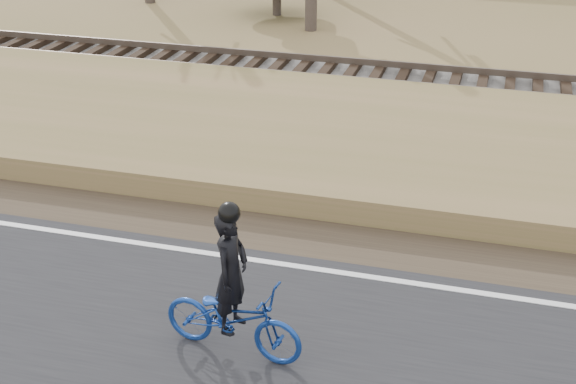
# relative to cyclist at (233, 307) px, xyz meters

# --- Properties ---
(ground) EXTENTS (120.00, 120.00, 0.00)m
(ground) POSITION_rel_cyclist_xyz_m (1.73, 1.94, -0.70)
(ground) COLOR olive
(ground) RESTS_ON ground
(edge_line) EXTENTS (120.00, 0.12, 0.01)m
(edge_line) POSITION_rel_cyclist_xyz_m (1.73, 2.14, -0.63)
(edge_line) COLOR silver
(edge_line) RESTS_ON road
(shoulder) EXTENTS (120.00, 1.60, 0.04)m
(shoulder) POSITION_rel_cyclist_xyz_m (1.73, 3.14, -0.68)
(shoulder) COLOR #473A2B
(shoulder) RESTS_ON ground
(embankment) EXTENTS (120.00, 5.00, 0.44)m
(embankment) POSITION_rel_cyclist_xyz_m (1.73, 6.14, -0.48)
(embankment) COLOR olive
(embankment) RESTS_ON ground
(ballast) EXTENTS (120.00, 3.00, 0.45)m
(ballast) POSITION_rel_cyclist_xyz_m (1.73, 9.94, -0.47)
(ballast) COLOR slate
(ballast) RESTS_ON ground
(railroad) EXTENTS (120.00, 2.40, 0.29)m
(railroad) POSITION_rel_cyclist_xyz_m (1.73, 9.94, -0.17)
(railroad) COLOR black
(railroad) RESTS_ON ballast
(cyclist) EXTENTS (1.88, 0.86, 2.04)m
(cyclist) POSITION_rel_cyclist_xyz_m (0.00, 0.00, 0.00)
(cyclist) COLOR navy
(cyclist) RESTS_ON road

